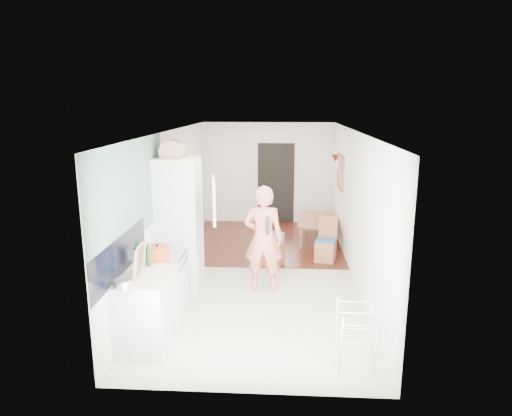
# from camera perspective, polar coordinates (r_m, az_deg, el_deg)

# --- Properties ---
(room_shell) EXTENTS (3.20, 7.00, 2.50)m
(room_shell) POSITION_cam_1_polar(r_m,az_deg,el_deg) (7.90, 0.65, 0.47)
(room_shell) COLOR white
(room_shell) RESTS_ON ground
(floor) EXTENTS (3.20, 7.00, 0.01)m
(floor) POSITION_cam_1_polar(r_m,az_deg,el_deg) (8.26, 0.63, -8.02)
(floor) COLOR beige
(floor) RESTS_ON ground
(wood_floor_overlay) EXTENTS (3.20, 3.30, 0.01)m
(wood_floor_overlay) POSITION_cam_1_polar(r_m,az_deg,el_deg) (10.01, 1.15, -4.17)
(wood_floor_overlay) COLOR #582715
(wood_floor_overlay) RESTS_ON room_shell
(sage_wall_panel) EXTENTS (0.02, 3.00, 1.30)m
(sage_wall_panel) POSITION_cam_1_polar(r_m,az_deg,el_deg) (6.13, -15.29, 2.03)
(sage_wall_panel) COLOR gray
(sage_wall_panel) RESTS_ON room_shell
(tile_splashback) EXTENTS (0.02, 1.90, 0.50)m
(tile_splashback) POSITION_cam_1_polar(r_m,az_deg,el_deg) (5.80, -16.54, -5.83)
(tile_splashback) COLOR black
(tile_splashback) RESTS_ON room_shell
(doorway_recess) EXTENTS (0.90, 0.04, 2.00)m
(doorway_recess) POSITION_cam_1_polar(r_m,az_deg,el_deg) (11.35, 2.51, 3.07)
(doorway_recess) COLOR black
(doorway_recess) RESTS_ON room_shell
(base_cabinet) EXTENTS (0.60, 0.90, 0.86)m
(base_cabinet) POSITION_cam_1_polar(r_m,az_deg,el_deg) (5.98, -13.45, -12.49)
(base_cabinet) COLOR silver
(base_cabinet) RESTS_ON room_shell
(worktop) EXTENTS (0.62, 0.92, 0.06)m
(worktop) POSITION_cam_1_polar(r_m,az_deg,el_deg) (5.80, -13.70, -8.39)
(worktop) COLOR beige
(worktop) RESTS_ON room_shell
(range_cooker) EXTENTS (0.60, 0.60, 0.88)m
(range_cooker) POSITION_cam_1_polar(r_m,az_deg,el_deg) (6.63, -11.59, -9.67)
(range_cooker) COLOR silver
(range_cooker) RESTS_ON room_shell
(cooker_top) EXTENTS (0.60, 0.60, 0.04)m
(cooker_top) POSITION_cam_1_polar(r_m,az_deg,el_deg) (6.47, -11.78, -5.91)
(cooker_top) COLOR silver
(cooker_top) RESTS_ON room_shell
(fridge_housing) EXTENTS (0.66, 0.66, 2.15)m
(fridge_housing) POSITION_cam_1_polar(r_m,az_deg,el_deg) (7.36, -9.58, -2.06)
(fridge_housing) COLOR silver
(fridge_housing) RESTS_ON room_shell
(fridge_door) EXTENTS (0.14, 0.56, 0.70)m
(fridge_door) POSITION_cam_1_polar(r_m,az_deg,el_deg) (6.85, -5.30, 1.02)
(fridge_door) COLOR silver
(fridge_door) RESTS_ON room_shell
(fridge_interior) EXTENTS (0.02, 0.52, 0.66)m
(fridge_interior) POSITION_cam_1_polar(r_m,az_deg,el_deg) (7.19, -7.31, 1.54)
(fridge_interior) COLOR white
(fridge_interior) RESTS_ON room_shell
(pinboard) EXTENTS (0.03, 0.90, 0.70)m
(pinboard) POSITION_cam_1_polar(r_m,az_deg,el_deg) (9.78, 10.52, 4.49)
(pinboard) COLOR tan
(pinboard) RESTS_ON room_shell
(pinboard_frame) EXTENTS (0.00, 0.94, 0.74)m
(pinboard_frame) POSITION_cam_1_polar(r_m,az_deg,el_deg) (9.78, 10.43, 4.50)
(pinboard_frame) COLOR #A46238
(pinboard_frame) RESTS_ON room_shell
(wall_sconce) EXTENTS (0.18, 0.18, 0.16)m
(wall_sconce) POSITION_cam_1_polar(r_m,az_deg,el_deg) (10.39, 9.91, 6.13)
(wall_sconce) COLOR maroon
(wall_sconce) RESTS_ON room_shell
(person) EXTENTS (0.77, 0.53, 2.03)m
(person) POSITION_cam_1_polar(r_m,az_deg,el_deg) (7.21, 0.93, -2.67)
(person) COLOR #EA7565
(person) RESTS_ON floor
(dining_table) EXTENTS (0.85, 1.32, 0.43)m
(dining_table) POSITION_cam_1_polar(r_m,az_deg,el_deg) (10.03, 8.04, -2.99)
(dining_table) COLOR #A46238
(dining_table) RESTS_ON floor
(dining_chair) EXTENTS (0.44, 0.44, 0.85)m
(dining_chair) POSITION_cam_1_polar(r_m,az_deg,el_deg) (8.77, 8.72, -3.96)
(dining_chair) COLOR #A46238
(dining_chair) RESTS_ON floor
(stool) EXTENTS (0.45, 0.45, 0.45)m
(stool) POSITION_cam_1_polar(r_m,az_deg,el_deg) (8.53, 2.09, -5.73)
(stool) COLOR #A46238
(stool) RESTS_ON floor
(grey_drape) EXTENTS (0.47, 0.47, 0.17)m
(grey_drape) POSITION_cam_1_polar(r_m,az_deg,el_deg) (8.41, 1.96, -3.77)
(grey_drape) COLOR gray
(grey_drape) RESTS_ON stool
(drying_rack) EXTENTS (0.41, 0.37, 0.79)m
(drying_rack) POSITION_cam_1_polar(r_m,az_deg,el_deg) (5.43, 12.42, -15.61)
(drying_rack) COLOR silver
(drying_rack) RESTS_ON floor
(bread_bin) EXTENTS (0.43, 0.41, 0.19)m
(bread_bin) POSITION_cam_1_polar(r_m,az_deg,el_deg) (7.13, -10.39, 7.00)
(bread_bin) COLOR tan
(bread_bin) RESTS_ON fridge_housing
(red_casserole) EXTENTS (0.32, 0.32, 0.19)m
(red_casserole) POSITION_cam_1_polar(r_m,az_deg,el_deg) (6.26, -12.21, -5.49)
(red_casserole) COLOR #BE401C
(red_casserole) RESTS_ON cooker_top
(steel_pan) EXTENTS (0.22, 0.22, 0.10)m
(steel_pan) POSITION_cam_1_polar(r_m,az_deg,el_deg) (5.44, -16.31, -9.08)
(steel_pan) COLOR silver
(steel_pan) RESTS_ON worktop
(held_bottle) EXTENTS (0.06, 0.06, 0.28)m
(held_bottle) POSITION_cam_1_polar(r_m,az_deg,el_deg) (7.01, 1.43, -2.20)
(held_bottle) COLOR #1C3F1D
(held_bottle) RESTS_ON person
(bottle_a) EXTENTS (0.09, 0.09, 0.33)m
(bottle_a) POSITION_cam_1_polar(r_m,az_deg,el_deg) (5.85, -14.57, -6.20)
(bottle_a) COLOR #1C3F1D
(bottle_a) RESTS_ON worktop
(bottle_b) EXTENTS (0.07, 0.07, 0.26)m
(bottle_b) POSITION_cam_1_polar(r_m,az_deg,el_deg) (6.02, -13.29, -5.95)
(bottle_b) COLOR #1C3F1D
(bottle_b) RESTS_ON worktop
(bottle_c) EXTENTS (0.10, 0.10, 0.21)m
(bottle_c) POSITION_cam_1_polar(r_m,az_deg,el_deg) (5.83, -14.56, -6.89)
(bottle_c) COLOR silver
(bottle_c) RESTS_ON worktop
(pepper_mill_front) EXTENTS (0.08, 0.08, 0.22)m
(pepper_mill_front) POSITION_cam_1_polar(r_m,az_deg,el_deg) (6.09, -13.98, -5.94)
(pepper_mill_front) COLOR tan
(pepper_mill_front) RESTS_ON worktop
(pepper_mill_back) EXTENTS (0.06, 0.06, 0.20)m
(pepper_mill_back) POSITION_cam_1_polar(r_m,az_deg,el_deg) (6.13, -13.21, -5.89)
(pepper_mill_back) COLOR tan
(pepper_mill_back) RESTS_ON worktop
(chopping_boards) EXTENTS (0.06, 0.30, 0.41)m
(chopping_boards) POSITION_cam_1_polar(r_m,az_deg,el_deg) (5.70, -14.38, -6.32)
(chopping_boards) COLOR tan
(chopping_boards) RESTS_ON worktop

